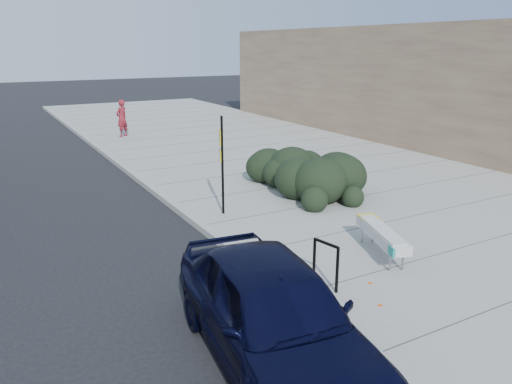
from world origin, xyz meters
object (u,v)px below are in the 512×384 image
bench (382,234)px  sedan_navy (274,313)px  sign_post (222,159)px  bike_rack (326,260)px  pedestrian (122,118)px

bench → sedan_navy: size_ratio=0.43×
bench → sign_post: bearing=132.6°
sign_post → bench: bearing=-46.5°
bike_rack → pedestrian: (1.00, 17.09, 0.35)m
bike_rack → sedan_navy: 2.23m
bike_rack → sign_post: sign_post is taller
bike_rack → pedestrian: pedestrian is taller
bench → sedan_navy: sedan_navy is taller
bench → sign_post: (-1.67, 4.01, 0.97)m
sign_post → sedan_navy: (-2.03, -5.82, -0.81)m
sign_post → pedestrian: (0.81, 12.52, -0.56)m
sedan_navy → pedestrian: pedestrian is taller
bike_rack → bench: bearing=5.6°
bike_rack → sign_post: (0.19, 4.57, 0.91)m
sign_post → sedan_navy: size_ratio=0.55×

